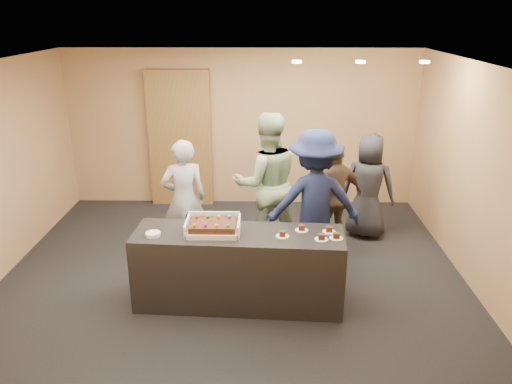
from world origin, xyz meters
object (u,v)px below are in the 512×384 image
plate_stack (153,234)px  person_sage_man (267,183)px  person_navy_man (314,202)px  person_dark_suit (368,186)px  serving_counter (239,268)px  cake_box (213,229)px  sheet_cake (213,225)px  person_brown_extra (334,197)px  person_server_grey (184,199)px  storage_cabinet (180,139)px

plate_stack → person_sage_man: (1.28, 1.55, 0.08)m
person_navy_man → person_dark_suit: 1.40m
plate_stack → person_sage_man: 2.01m
serving_counter → person_sage_man: person_sage_man is taller
cake_box → sheet_cake: 0.06m
person_brown_extra → person_dark_suit: bearing=-167.6°
serving_counter → person_sage_man: bearing=80.6°
person_server_grey → person_sage_man: (1.13, 0.25, 0.16)m
person_server_grey → sheet_cake: bearing=96.5°
plate_stack → serving_counter: bearing=5.4°
plate_stack → person_dark_suit: 3.45m
person_sage_man → cake_box: bearing=54.7°
person_server_grey → person_dark_suit: size_ratio=1.05×
cake_box → person_navy_man: size_ratio=0.32×
plate_stack → person_sage_man: person_sage_man is taller
cake_box → person_sage_man: size_ratio=0.30×
storage_cabinet → person_server_grey: storage_cabinet is taller
sheet_cake → person_dark_suit: person_dark_suit is taller
person_navy_man → person_dark_suit: person_navy_man is taller
serving_counter → person_dark_suit: (1.85, 1.92, 0.35)m
serving_counter → person_dark_suit: size_ratio=1.50×
storage_cabinet → person_sage_man: bearing=-49.7°
plate_stack → cake_box: bearing=9.5°
cake_box → plate_stack: cake_box is taller
storage_cabinet → sheet_cake: (0.89, -3.22, -0.18)m
serving_counter → person_navy_man: size_ratio=1.26×
serving_counter → person_sage_man: (0.32, 1.46, 0.55)m
person_navy_man → person_brown_extra: (0.33, 0.58, -0.15)m
person_server_grey → cake_box: bearing=96.9°
sheet_cake → person_server_grey: person_server_grey is taller
storage_cabinet → cake_box: bearing=-74.5°
storage_cabinet → person_navy_man: bearing=-48.2°
storage_cabinet → cake_box: size_ratio=3.89×
storage_cabinet → person_brown_extra: size_ratio=1.48×
sheet_cake → person_dark_suit: (2.13, 1.92, -0.20)m
plate_stack → person_navy_man: person_navy_man is taller
serving_counter → sheet_cake: (-0.29, 0.00, 0.55)m
storage_cabinet → person_dark_suit: 3.31m
person_server_grey → person_navy_man: (1.75, -0.35, 0.11)m
sheet_cake → plate_stack: size_ratio=3.12×
person_server_grey → person_brown_extra: bearing=169.3°
serving_counter → person_server_grey: size_ratio=1.43×
plate_stack → person_dark_suit: (2.80, 2.01, -0.12)m
cake_box → plate_stack: (-0.67, -0.11, -0.02)m
storage_cabinet → plate_stack: size_ratio=14.27×
person_server_grey → person_sage_man: bearing=175.5°
storage_cabinet → cake_box: (0.89, -3.20, -0.24)m
sheet_cake → person_brown_extra: size_ratio=0.32×
plate_stack → person_brown_extra: size_ratio=0.10×
cake_box → person_dark_suit: size_ratio=0.38×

